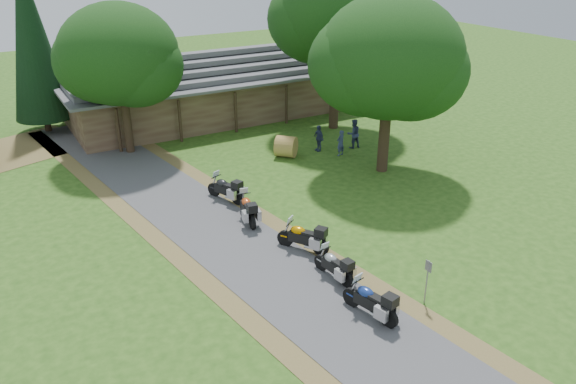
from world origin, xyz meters
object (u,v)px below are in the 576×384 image
hay_bale (286,146)px  motorcycle_row_c (303,235)px  lodge (209,84)px  motorcycle_row_d (247,207)px  motorcycle_row_e (225,187)px  motorcycle_row_a (370,299)px  motorcycle_row_b (334,264)px

hay_bale → motorcycle_row_c: bearing=-116.1°
lodge → motorcycle_row_c: size_ratio=10.00×
lodge → motorcycle_row_c: bearing=-102.0°
motorcycle_row_d → motorcycle_row_e: bearing=10.3°
motorcycle_row_a → motorcycle_row_d: bearing=-10.2°
motorcycle_row_a → motorcycle_row_e: 11.44m
lodge → motorcycle_row_b: size_ratio=10.91×
lodge → motorcycle_row_d: (-5.23, -16.96, -1.72)m
motorcycle_row_a → motorcycle_row_c: size_ratio=0.99×
motorcycle_row_a → hay_bale: 16.27m
lodge → motorcycle_row_a: lodge is taller
motorcycle_row_a → hay_bale: motorcycle_row_a is taller
hay_bale → motorcycle_row_e: bearing=-145.9°
motorcycle_row_a → motorcycle_row_b: 2.67m
motorcycle_row_e → motorcycle_row_d: bearing=156.9°
motorcycle_row_b → hay_bale: motorcycle_row_b is taller
motorcycle_row_d → motorcycle_row_a: bearing=-165.5°
motorcycle_row_d → hay_bale: bearing=-30.5°
motorcycle_row_b → motorcycle_row_d: (-0.78, 6.12, 0.06)m
lodge → motorcycle_row_a: bearing=-100.4°
motorcycle_row_c → motorcycle_row_d: 3.74m
motorcycle_row_b → motorcycle_row_c: 2.48m
motorcycle_row_a → motorcycle_row_d: same height
motorcycle_row_d → hay_bale: 8.81m
motorcycle_row_e → hay_bale: bearing=-78.2°
motorcycle_row_a → motorcycle_row_b: size_ratio=1.08×
motorcycle_row_e → hay_bale: 7.03m
motorcycle_row_a → motorcycle_row_e: (-0.49, 11.43, -0.00)m
motorcycle_row_c → motorcycle_row_d: bearing=-19.8°
motorcycle_row_a → motorcycle_row_e: size_ratio=1.00×
motorcycle_row_b → motorcycle_row_c: bearing=-8.9°
motorcycle_row_b → hay_bale: size_ratio=1.50×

